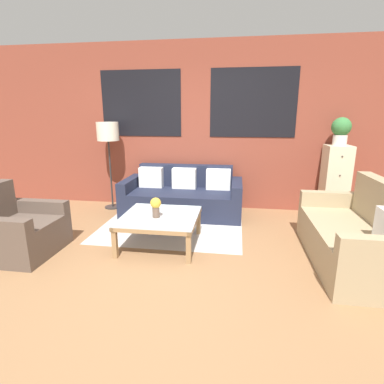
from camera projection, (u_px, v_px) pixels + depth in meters
ground_plane at (164, 271)px, 3.18m from camera, size 16.00×16.00×0.00m
wall_back_brick at (196, 127)px, 5.16m from camera, size 8.40×0.09×2.80m
rug at (170, 228)px, 4.38m from camera, size 2.07×1.45×0.00m
couch_dark at (183, 197)px, 5.00m from camera, size 1.94×0.88×0.78m
settee_vintage at (356, 237)px, 3.29m from camera, size 0.80×1.69×0.92m
armchair_corner at (18, 231)px, 3.55m from camera, size 0.80×0.85×0.84m
coffee_table at (160, 220)px, 3.75m from camera, size 0.94×0.94×0.39m
floor_lamp at (108, 135)px, 5.05m from camera, size 0.37×0.37×1.50m
drawer_cabinet at (335, 182)px, 4.77m from camera, size 0.37×0.42×1.16m
potted_plant at (341, 130)px, 4.57m from camera, size 0.29×0.29×0.42m
flower_vase at (156, 206)px, 3.63m from camera, size 0.13×0.13×0.25m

